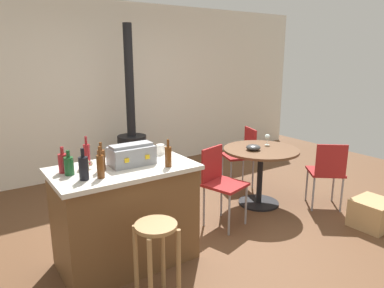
{
  "coord_description": "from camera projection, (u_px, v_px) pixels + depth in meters",
  "views": [
    {
      "loc": [
        -2.09,
        -2.83,
        1.87
      ],
      "look_at": [
        -0.09,
        0.11,
        0.99
      ],
      "focal_mm": 33.11,
      "sensor_mm": 36.0,
      "label": 1
    }
  ],
  "objects": [
    {
      "name": "wine_glass",
      "position": [
        267.0,
        137.0,
        4.6
      ],
      "size": [
        0.07,
        0.07,
        0.14
      ],
      "color": "silver",
      "rests_on": "dining_table"
    },
    {
      "name": "bottle_3",
      "position": [
        101.0,
        160.0,
        2.99
      ],
      "size": [
        0.06,
        0.06,
        0.25
      ],
      "color": "#603314",
      "rests_on": "kitchen_island"
    },
    {
      "name": "back_wall",
      "position": [
        108.0,
        89.0,
        5.66
      ],
      "size": [
        8.0,
        0.1,
        2.7
      ],
      "primitive_type": "cube",
      "color": "silver",
      "rests_on": "ground_plane"
    },
    {
      "name": "cup_0",
      "position": [
        161.0,
        149.0,
        3.51
      ],
      "size": [
        0.12,
        0.08,
        0.1
      ],
      "color": "white",
      "rests_on": "kitchen_island"
    },
    {
      "name": "kitchen_island",
      "position": [
        126.0,
        215.0,
        3.22
      ],
      "size": [
        1.24,
        0.73,
        0.92
      ],
      "color": "brown",
      "rests_on": "ground_plane"
    },
    {
      "name": "bottle_5",
      "position": [
        87.0,
        154.0,
        3.13
      ],
      "size": [
        0.06,
        0.06,
        0.27
      ],
      "color": "maroon",
      "rests_on": "kitchen_island"
    },
    {
      "name": "bottle_1",
      "position": [
        84.0,
        168.0,
        2.76
      ],
      "size": [
        0.07,
        0.07,
        0.26
      ],
      "color": "black",
      "rests_on": "kitchen_island"
    },
    {
      "name": "folding_chair_far",
      "position": [
        327.0,
        170.0,
        4.36
      ],
      "size": [
        0.56,
        0.56,
        0.86
      ],
      "color": "maroon",
      "rests_on": "ground_plane"
    },
    {
      "name": "cardboard_box",
      "position": [
        372.0,
        213.0,
        3.96
      ],
      "size": [
        0.43,
        0.4,
        0.31
      ],
      "primitive_type": "cube",
      "rotation": [
        0.0,
        0.0,
        0.03
      ],
      "color": "tan",
      "rests_on": "ground_plane"
    },
    {
      "name": "folding_chair_near",
      "position": [
        220.0,
        180.0,
        3.95
      ],
      "size": [
        0.5,
        0.5,
        0.88
      ],
      "color": "maroon",
      "rests_on": "ground_plane"
    },
    {
      "name": "bottle_4",
      "position": [
        63.0,
        163.0,
        2.94
      ],
      "size": [
        0.08,
        0.08,
        0.22
      ],
      "color": "maroon",
      "rests_on": "kitchen_island"
    },
    {
      "name": "bottle_0",
      "position": [
        100.0,
        166.0,
        2.81
      ],
      "size": [
        0.06,
        0.06,
        0.26
      ],
      "color": "#603314",
      "rests_on": "kitchen_island"
    },
    {
      "name": "wood_stove",
      "position": [
        132.0,
        144.0,
        5.43
      ],
      "size": [
        0.44,
        0.45,
        2.33
      ],
      "color": "black",
      "rests_on": "ground_plane"
    },
    {
      "name": "serving_bowl",
      "position": [
        253.0,
        147.0,
        4.36
      ],
      "size": [
        0.18,
        0.18,
        0.07
      ],
      "primitive_type": "ellipsoid",
      "color": "#383838",
      "rests_on": "dining_table"
    },
    {
      "name": "ground_plane",
      "position": [
        205.0,
        232.0,
        3.87
      ],
      "size": [
        8.8,
        8.8,
        0.0
      ],
      "primitive_type": "plane",
      "color": "brown"
    },
    {
      "name": "wooden_stool",
      "position": [
        157.0,
        247.0,
        2.65
      ],
      "size": [
        0.32,
        0.32,
        0.67
      ],
      "color": "#A37A4C",
      "rests_on": "ground_plane"
    },
    {
      "name": "dining_table",
      "position": [
        260.0,
        162.0,
        4.48
      ],
      "size": [
        0.94,
        0.94,
        0.74
      ],
      "color": "black",
      "rests_on": "ground_plane"
    },
    {
      "name": "cup_1",
      "position": [
        84.0,
        165.0,
        3.02
      ],
      "size": [
        0.12,
        0.08,
        0.08
      ],
      "color": "tan",
      "rests_on": "kitchen_island"
    },
    {
      "name": "folding_chair_left",
      "position": [
        242.0,
        152.0,
        5.17
      ],
      "size": [
        0.5,
        0.5,
        0.85
      ],
      "color": "maroon",
      "rests_on": "ground_plane"
    },
    {
      "name": "bottle_6",
      "position": [
        168.0,
        156.0,
        3.09
      ],
      "size": [
        0.06,
        0.06,
        0.25
      ],
      "color": "#603314",
      "rests_on": "kitchen_island"
    },
    {
      "name": "toolbox",
      "position": [
        131.0,
        155.0,
        3.16
      ],
      "size": [
        0.39,
        0.24,
        0.19
      ],
      "color": "gray",
      "rests_on": "kitchen_island"
    },
    {
      "name": "bottle_2",
      "position": [
        69.0,
        165.0,
        2.88
      ],
      "size": [
        0.08,
        0.08,
        0.21
      ],
      "color": "#194C23",
      "rests_on": "kitchen_island"
    }
  ]
}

